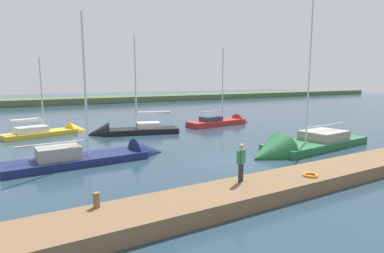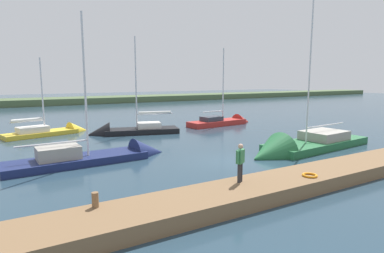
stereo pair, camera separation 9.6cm
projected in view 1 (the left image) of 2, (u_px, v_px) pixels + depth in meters
name	position (u px, v px, depth m)	size (l,w,h in m)	color
ground_plane	(231.00, 161.00, 19.07)	(200.00, 200.00, 0.00)	#263D4C
far_shoreline	(71.00, 104.00, 63.00)	(180.00, 8.00, 2.40)	#4C603D
dock_pier	(302.00, 180.00, 14.54)	(23.81, 2.34, 0.61)	brown
mooring_post_near	(97.00, 200.00, 10.61)	(0.23, 0.23, 0.51)	brown
life_ring_buoy	(310.00, 175.00, 14.06)	(0.66, 0.66, 0.10)	orange
sailboat_outer_mooring	(125.00, 133.00, 28.35)	(8.28, 4.19, 9.57)	black
sailboat_far_left	(104.00, 159.00, 19.20)	(9.47, 2.70, 9.63)	navy
sailboat_inner_slip	(225.00, 123.00, 34.33)	(8.16, 2.77, 8.99)	#B22823
sailboat_mid_channel	(54.00, 133.00, 28.28)	(7.46, 3.66, 7.59)	gold
sailboat_near_dock	(298.00, 149.00, 21.57)	(10.96, 3.70, 12.49)	#236638
person_on_dock	(241.00, 160.00, 13.16)	(0.55, 0.41, 1.62)	#28282D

